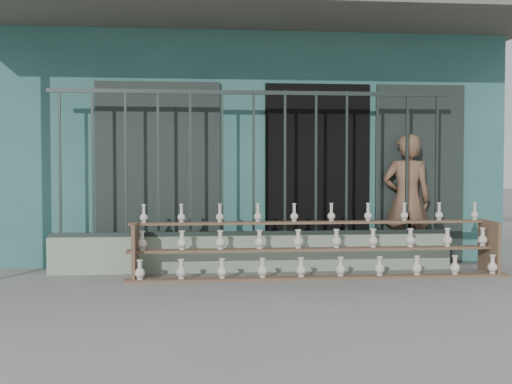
{
  "coord_description": "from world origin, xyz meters",
  "views": [
    {
      "loc": [
        -0.75,
        -6.63,
        1.3
      ],
      "look_at": [
        0.0,
        1.0,
        1.0
      ],
      "focal_mm": 45.0,
      "sensor_mm": 36.0,
      "label": 1
    }
  ],
  "objects": [
    {
      "name": "elderly_woman",
      "position": [
        2.06,
        1.58,
        0.87
      ],
      "size": [
        0.69,
        0.52,
        1.73
      ],
      "primitive_type": "imported",
      "rotation": [
        0.0,
        0.0,
        2.97
      ],
      "color": "brown",
      "rests_on": "ground"
    },
    {
      "name": "ground",
      "position": [
        0.0,
        0.0,
        0.0
      ],
      "size": [
        60.0,
        60.0,
        0.0
      ],
      "primitive_type": "plane",
      "color": "slate"
    },
    {
      "name": "workshop_building",
      "position": [
        0.0,
        4.23,
        1.62
      ],
      "size": [
        7.4,
        6.6,
        3.21
      ],
      "color": "#2F645E",
      "rests_on": "ground"
    },
    {
      "name": "parapet_wall",
      "position": [
        0.0,
        1.3,
        0.23
      ],
      "size": [
        5.0,
        0.2,
        0.45
      ],
      "primitive_type": "cube",
      "color": "gray",
      "rests_on": "ground"
    },
    {
      "name": "security_fence",
      "position": [
        -0.0,
        1.3,
        1.35
      ],
      "size": [
        5.0,
        0.04,
        1.8
      ],
      "color": "#283330",
      "rests_on": "parapet_wall"
    },
    {
      "name": "shelf_rack",
      "position": [
        0.72,
        0.89,
        0.36
      ],
      "size": [
        4.5,
        0.68,
        0.85
      ],
      "color": "brown",
      "rests_on": "ground"
    }
  ]
}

